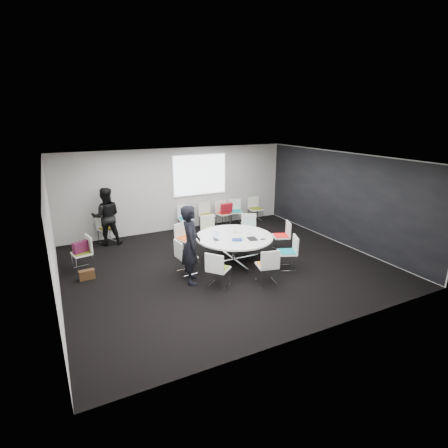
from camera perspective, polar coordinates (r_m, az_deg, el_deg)
name	(u,v)px	position (r m, az deg, el deg)	size (l,w,h in m)	color
room_shell	(227,214)	(8.99, 0.54, 1.67)	(8.08, 7.08, 2.88)	black
conference_table	(234,243)	(9.44, 1.68, -3.18)	(2.07, 2.07, 0.73)	silver
projection_screen	(200,175)	(12.25, -3.94, 8.01)	(1.90, 0.03, 1.35)	white
chair_ring_a	(281,242)	(10.40, 9.32, -2.87)	(0.58, 0.59, 0.88)	silver
chair_ring_b	(249,234)	(10.96, 4.02, -1.61)	(0.62, 0.62, 0.88)	silver
chair_ring_c	(210,236)	(10.78, -2.29, -1.92)	(0.48, 0.47, 0.88)	silver
chair_ring_d	(185,244)	(10.13, -6.32, -3.30)	(0.60, 0.60, 0.88)	silver
chair_ring_e	(186,263)	(8.90, -6.20, -6.30)	(0.50, 0.51, 0.88)	silver
chair_ring_f	(218,276)	(8.16, -0.97, -8.45)	(0.64, 0.64, 0.88)	silver
chair_ring_g	(267,272)	(8.40, 7.01, -7.81)	(0.55, 0.54, 0.88)	silver
chair_ring_h	(287,258)	(9.24, 10.29, -5.56)	(0.59, 0.60, 0.88)	silver
chair_back_a	(186,223)	(12.05, -6.26, 0.09)	(0.49, 0.48, 0.88)	silver
chair_back_b	(207,220)	(12.38, -2.79, 0.65)	(0.50, 0.49, 0.88)	silver
chair_back_c	(224,218)	(12.62, -0.08, 0.99)	(0.52, 0.51, 0.88)	silver
chair_back_d	(235,216)	(12.87, 1.86, 1.30)	(0.59, 0.58, 0.88)	silver
chair_back_e	(255,213)	(13.27, 5.14, 1.74)	(0.48, 0.47, 0.88)	silver
chair_spare_left	(83,259)	(9.75, -22.02, -5.36)	(0.53, 0.54, 0.88)	silver
chair_person_back	(107,234)	(11.51, -18.53, -1.57)	(0.60, 0.59, 0.88)	silver
person_main	(191,245)	(8.18, -5.43, -3.36)	(0.69, 0.45, 1.89)	black
person_back	(106,217)	(11.18, -18.67, 1.17)	(0.87, 0.67, 1.78)	black
laptop	(218,239)	(9.13, -1.04, -2.41)	(0.30, 0.20, 0.02)	#333338
laptop_lid	(216,234)	(9.11, -1.32, -1.69)	(0.30, 0.02, 0.22)	silver
notebook_black	(252,239)	(9.16, 4.64, -2.41)	(0.22, 0.30, 0.02)	black
tablet_folio	(237,240)	(9.06, 2.16, -2.58)	(0.26, 0.20, 0.03)	navy
papers_right	(247,232)	(9.72, 3.84, -1.27)	(0.30, 0.21, 0.00)	silver
papers_front	(256,233)	(9.60, 5.29, -1.54)	(0.30, 0.21, 0.00)	silver
cup	(235,231)	(9.60, 1.83, -1.21)	(0.08, 0.08, 0.09)	white
phone	(263,239)	(9.18, 6.38, -2.48)	(0.14, 0.07, 0.01)	black
maroon_bag	(81,247)	(9.63, -22.34, -3.49)	(0.40, 0.14, 0.28)	#551632
brown_bag	(87,275)	(9.20, -21.46, -7.71)	(0.36, 0.16, 0.24)	#422915
red_jacket	(226,208)	(12.31, 0.40, 2.62)	(0.44, 0.10, 0.35)	maroon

